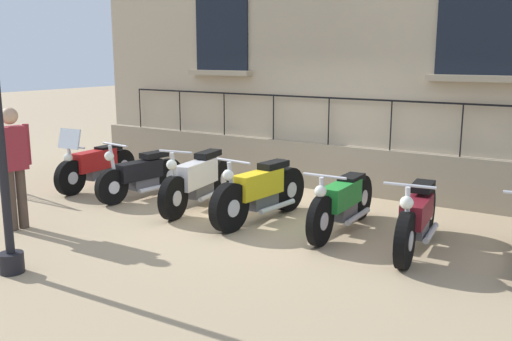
# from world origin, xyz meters

# --- Properties ---
(ground_plane) EXTENTS (60.00, 60.00, 0.00)m
(ground_plane) POSITION_xyz_m (0.00, 0.00, 0.00)
(ground_plane) COLOR tan
(building_facade) EXTENTS (0.82, 11.15, 6.15)m
(building_facade) POSITION_xyz_m (-2.44, -0.00, 2.96)
(building_facade) COLOR tan
(building_facade) RESTS_ON ground_plane
(motorcycle_red) EXTENTS (1.98, 0.59, 1.20)m
(motorcycle_red) POSITION_xyz_m (0.13, -3.75, 0.43)
(motorcycle_red) COLOR black
(motorcycle_red) RESTS_ON ground_plane
(motorcycle_black) EXTENTS (1.87, 0.64, 1.03)m
(motorcycle_black) POSITION_xyz_m (0.23, -2.51, 0.40)
(motorcycle_black) COLOR black
(motorcycle_black) RESTS_ON ground_plane
(motorcycle_white) EXTENTS (2.21, 0.61, 1.06)m
(motorcycle_white) POSITION_xyz_m (0.20, -1.26, 0.45)
(motorcycle_white) COLOR black
(motorcycle_white) RESTS_ON ground_plane
(motorcycle_yellow) EXTENTS (2.15, 0.62, 1.03)m
(motorcycle_yellow) POSITION_xyz_m (0.28, 0.00, 0.44)
(motorcycle_yellow) COLOR black
(motorcycle_yellow) RESTS_ON ground_plane
(motorcycle_green) EXTENTS (2.15, 0.61, 0.94)m
(motorcycle_green) POSITION_xyz_m (0.10, 1.27, 0.43)
(motorcycle_green) COLOR black
(motorcycle_green) RESTS_ON ground_plane
(motorcycle_maroon) EXTENTS (2.11, 0.61, 1.00)m
(motorcycle_maroon) POSITION_xyz_m (0.32, 2.40, 0.42)
(motorcycle_maroon) COLOR black
(motorcycle_maroon) RESTS_ON ground_plane
(pedestrian_standing) EXTENTS (0.52, 0.28, 1.76)m
(pedestrian_standing) POSITION_xyz_m (2.53, -2.73, 1.00)
(pedestrian_standing) COLOR #47382D
(pedestrian_standing) RESTS_ON ground_plane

